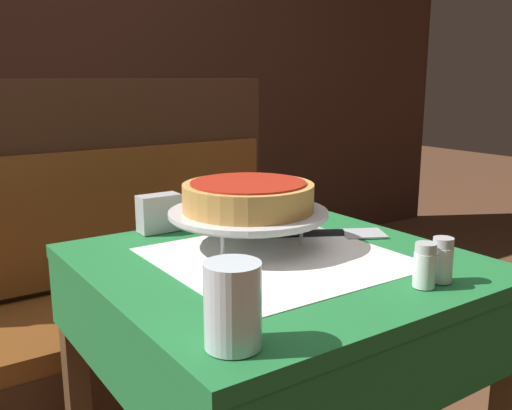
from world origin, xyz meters
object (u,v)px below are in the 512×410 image
at_px(dining_table_front, 277,309).
at_px(dining_table_rear, 70,190).
at_px(napkin_holder, 159,213).
at_px(pizza_pan_stand, 248,215).
at_px(pizza_server, 331,233).
at_px(booth_bench, 114,337).
at_px(water_glass_near, 233,305).
at_px(pepper_shaker, 442,260).
at_px(condiment_caddy, 63,158).
at_px(deep_dish_pizza, 248,196).
at_px(salt_shaker, 425,265).

relative_size(dining_table_front, dining_table_rear, 1.01).
distance_m(dining_table_rear, napkin_holder, 1.25).
distance_m(pizza_pan_stand, pizza_server, 0.23).
relative_size(dining_table_rear, booth_bench, 0.58).
height_order(dining_table_front, pizza_server, pizza_server).
height_order(booth_bench, pizza_pan_stand, booth_bench).
height_order(dining_table_rear, water_glass_near, water_glass_near).
bearing_deg(pizza_pan_stand, booth_bench, 99.62).
bearing_deg(water_glass_near, dining_table_rear, 80.15).
xyz_separation_m(pizza_pan_stand, pepper_shaker, (0.17, -0.38, -0.03)).
distance_m(napkin_holder, condiment_caddy, 1.22).
height_order(dining_table_front, napkin_holder, napkin_holder).
height_order(pizza_pan_stand, deep_dish_pizza, deep_dish_pizza).
distance_m(dining_table_front, condiment_caddy, 1.55).
relative_size(dining_table_front, water_glass_near, 6.28).
xyz_separation_m(dining_table_rear, napkin_holder, (-0.15, -1.23, 0.16)).
xyz_separation_m(booth_bench, pizza_server, (0.32, -0.65, 0.44)).
bearing_deg(condiment_caddy, pepper_shaker, -85.16).
xyz_separation_m(booth_bench, salt_shaker, (0.22, -1.00, 0.47)).
height_order(booth_bench, pepper_shaker, booth_bench).
xyz_separation_m(deep_dish_pizza, pepper_shaker, (0.17, -0.38, -0.07)).
relative_size(deep_dish_pizza, pepper_shaker, 3.44).
height_order(dining_table_front, booth_bench, booth_bench).
distance_m(deep_dish_pizza, napkin_holder, 0.26).
distance_m(dining_table_rear, pizza_pan_stand, 1.47).
bearing_deg(salt_shaker, booth_bench, 102.68).
height_order(pizza_pan_stand, salt_shaker, same).
distance_m(deep_dish_pizza, condiment_caddy, 1.45).
xyz_separation_m(water_glass_near, pepper_shaker, (0.45, 0.00, -0.02)).
distance_m(pizza_server, salt_shaker, 0.36).
relative_size(water_glass_near, pepper_shaker, 1.47).
bearing_deg(salt_shaker, pizza_server, 75.26).
bearing_deg(pizza_pan_stand, pepper_shaker, -66.35).
bearing_deg(water_glass_near, booth_bench, 79.83).
bearing_deg(dining_table_rear, pizza_pan_stand, -91.49).
bearing_deg(condiment_caddy, napkin_holder, -95.69).
height_order(dining_table_rear, pepper_shaker, pepper_shaker).
xyz_separation_m(booth_bench, pizza_pan_stand, (0.10, -0.61, 0.51)).
xyz_separation_m(pizza_pan_stand, salt_shaker, (0.12, -0.38, -0.03)).
bearing_deg(dining_table_rear, water_glass_near, -99.85).
relative_size(pizza_pan_stand, deep_dish_pizza, 1.22).
height_order(salt_shaker, condiment_caddy, condiment_caddy).
bearing_deg(condiment_caddy, water_glass_near, -99.18).
relative_size(pepper_shaker, condiment_caddy, 0.52).
height_order(water_glass_near, pepper_shaker, water_glass_near).
distance_m(salt_shaker, pepper_shaker, 0.05).
bearing_deg(pepper_shaker, napkin_holder, 114.34).
xyz_separation_m(water_glass_near, salt_shaker, (0.40, 0.00, -0.02)).
distance_m(pizza_server, pepper_shaker, 0.35).
bearing_deg(pizza_pan_stand, dining_table_front, -86.62).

